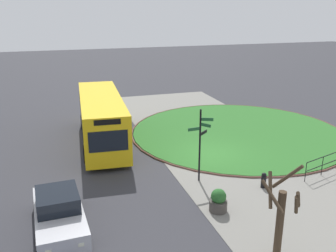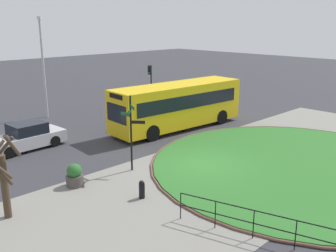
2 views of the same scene
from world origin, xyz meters
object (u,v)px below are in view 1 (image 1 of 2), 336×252
Objects in this scene: planter_near_signpost at (218,201)px; street_tree_bare at (282,213)px; bollard_foreground at (264,180)px; car_trailing at (59,213)px; signpost_directional at (201,140)px; bus_yellow at (101,118)px.

street_tree_bare is at bearing -166.93° from planter_near_signpost.
street_tree_bare is at bearing 154.17° from bollard_foreground.
car_trailing reaches higher than bollard_foreground.
signpost_directional is 0.38× the size of bus_yellow.
car_trailing is at bearing 83.35° from planter_near_signpost.
signpost_directional reaches higher than car_trailing.
car_trailing is 8.28m from street_tree_bare.
bollard_foreground is 0.23× the size of street_tree_bare.
street_tree_bare is (-4.01, -7.17, 0.96)m from car_trailing.
bus_yellow is 9.72m from car_trailing.
street_tree_bare is (-6.20, -0.40, -0.51)m from signpost_directional.
signpost_directional is at bearing 3.71° from street_tree_bare.
signpost_directional is 4.73× the size of bollard_foreground.
signpost_directional reaches higher than planter_near_signpost.
car_trailing is 1.33× the size of street_tree_bare.
bollard_foreground is 5.23m from street_tree_bare.
signpost_directional is 7.99m from bus_yellow.
street_tree_bare reaches higher than bollard_foreground.
bollard_foreground is at bearing 90.71° from car_trailing.
street_tree_bare is at bearing -176.29° from signpost_directional.
planter_near_signpost is (-1.31, 2.97, 0.07)m from bollard_foreground.
street_tree_bare reaches higher than bus_yellow.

